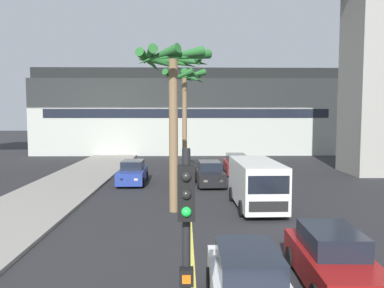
% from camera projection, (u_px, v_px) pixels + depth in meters
% --- Properties ---
extents(lane_stripe_center, '(0.14, 56.00, 0.01)m').
position_uv_depth(lane_stripe_center, '(189.00, 193.00, 22.38)').
color(lane_stripe_center, '#DBCC4C').
rests_on(lane_stripe_center, ground).
extents(pier_building_backdrop, '(35.41, 8.04, 9.88)m').
position_uv_depth(pier_building_backdrop, '(187.00, 113.00, 45.73)').
color(pier_building_backdrop, '#ADB2A8').
rests_on(pier_building_backdrop, ground).
extents(car_queue_front, '(1.91, 4.14, 1.56)m').
position_uv_depth(car_queue_front, '(236.00, 165.00, 29.46)').
color(car_queue_front, maroon).
rests_on(car_queue_front, ground).
extents(car_queue_second, '(1.87, 4.12, 1.56)m').
position_uv_depth(car_queue_second, '(249.00, 286.00, 8.63)').
color(car_queue_second, white).
rests_on(car_queue_second, ground).
extents(car_queue_third, '(1.96, 4.16, 1.56)m').
position_uv_depth(car_queue_third, '(332.00, 260.00, 10.16)').
color(car_queue_third, maroon).
rests_on(car_queue_third, ground).
extents(car_queue_fourth, '(1.95, 4.16, 1.56)m').
position_uv_depth(car_queue_fourth, '(210.00, 174.00, 24.84)').
color(car_queue_fourth, black).
rests_on(car_queue_fourth, ground).
extents(car_queue_fifth, '(1.87, 4.12, 1.56)m').
position_uv_depth(car_queue_fifth, '(133.00, 173.00, 25.33)').
color(car_queue_fifth, navy).
rests_on(car_queue_fifth, ground).
extents(delivery_van, '(2.23, 5.28, 2.36)m').
position_uv_depth(delivery_van, '(256.00, 183.00, 18.60)').
color(delivery_van, silver).
rests_on(delivery_van, ground).
extents(traffic_light_median_near, '(0.24, 0.37, 4.20)m').
position_uv_depth(traffic_light_median_near, '(186.00, 254.00, 5.28)').
color(traffic_light_median_near, black).
rests_on(traffic_light_median_near, ground).
extents(palm_tree_near_median, '(3.63, 3.67, 7.79)m').
position_uv_depth(palm_tree_near_median, '(173.00, 77.00, 17.56)').
color(palm_tree_near_median, brown).
rests_on(palm_tree_near_median, ground).
extents(palm_tree_mid_median, '(3.10, 3.16, 7.84)m').
position_uv_depth(palm_tree_mid_median, '(184.00, 87.00, 25.69)').
color(palm_tree_mid_median, brown).
rests_on(palm_tree_mid_median, ground).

